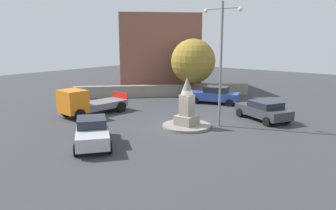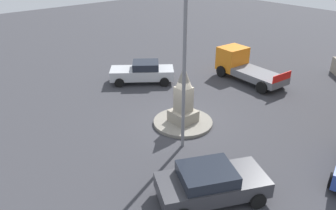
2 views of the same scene
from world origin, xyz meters
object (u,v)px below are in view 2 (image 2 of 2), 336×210
at_px(streetlamp, 185,50).
at_px(truck_orange_parked_left, 243,66).
at_px(monument, 183,98).
at_px(car_silver_parked_right, 143,72).
at_px(car_dark_grey_passing, 211,183).

relative_size(streetlamp, truck_orange_parked_left, 1.51).
height_order(monument, truck_orange_parked_left, monument).
relative_size(monument, car_silver_parked_right, 0.70).
relative_size(car_silver_parked_right, truck_orange_parked_left, 0.85).
relative_size(streetlamp, car_silver_parked_right, 1.78).
bearing_deg(car_silver_parked_right, truck_orange_parked_left, -34.88).
bearing_deg(car_silver_parked_right, streetlamp, -113.32).
distance_m(streetlamp, car_dark_grey_passing, 5.58).
distance_m(car_silver_parked_right, car_dark_grey_passing, 12.44).
xyz_separation_m(monument, truck_orange_parked_left, (7.87, 2.16, -0.55)).
height_order(streetlamp, car_silver_parked_right, streetlamp).
distance_m(monument, car_silver_parked_right, 6.64).
bearing_deg(truck_orange_parked_left, car_dark_grey_passing, -146.92).
xyz_separation_m(car_silver_parked_right, truck_orange_parked_left, (5.96, -4.16, 0.21)).
xyz_separation_m(car_dark_grey_passing, truck_orange_parked_left, (11.04, 7.19, 0.22)).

